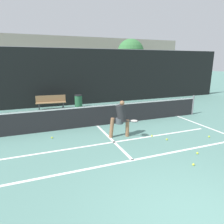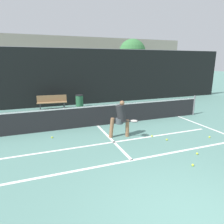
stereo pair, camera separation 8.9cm
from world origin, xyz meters
TOP-DOWN VIEW (x-y plane):
  - court_baseline_near at (0.00, 2.66)m, footprint 11.00×0.10m
  - court_service_line at (0.00, 4.14)m, footprint 8.25×0.10m
  - court_center_mark at (0.00, 4.43)m, footprint 0.10×3.54m
  - court_sideline_right at (4.51, 4.43)m, footprint 0.10×4.54m
  - net at (0.00, 6.21)m, footprint 11.09×0.09m
  - fence_back at (0.00, 11.14)m, footprint 24.00×0.06m
  - player_practicing at (0.43, 4.55)m, footprint 1.07×0.69m
  - tennis_ball_scattered_0 at (-2.08, 5.34)m, footprint 0.07×0.07m
  - tennis_ball_scattered_1 at (1.58, 4.11)m, footprint 0.07×0.07m
  - tennis_ball_scattered_2 at (1.45, 1.75)m, footprint 0.07×0.07m
  - tennis_ball_scattered_3 at (2.10, 2.28)m, footprint 0.07×0.07m
  - tennis_ball_scattered_4 at (1.90, 3.59)m, footprint 0.07×0.07m
  - tennis_ball_scattered_5 at (3.60, 3.23)m, footprint 0.07×0.07m
  - courtside_bench at (-1.66, 10.29)m, footprint 1.78×0.54m
  - trash_bin at (-0.00, 10.18)m, footprint 0.49×0.49m
  - parked_car at (4.28, 14.98)m, footprint 1.68×4.39m
  - tree_west at (8.10, 19.21)m, footprint 3.05×3.05m
  - building_far at (0.00, 25.15)m, footprint 36.00×2.40m

SIDE VIEW (x-z plane):
  - court_baseline_near at x=0.00m, z-range 0.00..0.01m
  - court_service_line at x=0.00m, z-range 0.00..0.01m
  - court_center_mark at x=0.00m, z-range 0.00..0.01m
  - court_sideline_right at x=4.51m, z-range 0.00..0.01m
  - tennis_ball_scattered_0 at x=-2.08m, z-range 0.00..0.07m
  - tennis_ball_scattered_1 at x=1.58m, z-range 0.00..0.07m
  - tennis_ball_scattered_2 at x=1.45m, z-range 0.00..0.07m
  - tennis_ball_scattered_3 at x=2.10m, z-range 0.00..0.07m
  - tennis_ball_scattered_4 at x=1.90m, z-range 0.00..0.07m
  - tennis_ball_scattered_5 at x=3.60m, z-range 0.00..0.07m
  - trash_bin at x=0.00m, z-range 0.00..0.82m
  - courtside_bench at x=-1.66m, z-range 0.04..0.90m
  - net at x=0.00m, z-range -0.02..1.05m
  - parked_car at x=4.28m, z-range -0.11..1.26m
  - player_practicing at x=0.43m, z-range 0.05..1.49m
  - fence_back at x=0.00m, z-range -0.01..3.70m
  - building_far at x=0.00m, z-range 0.00..5.90m
  - tree_west at x=8.10m, z-range 1.14..6.50m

